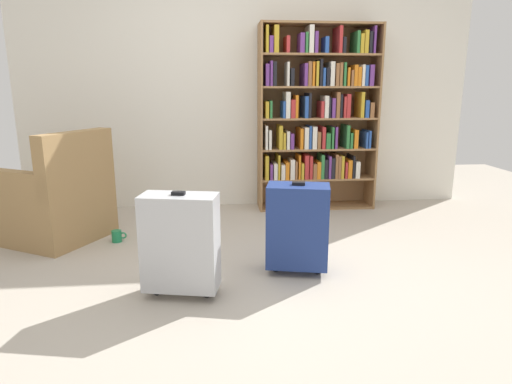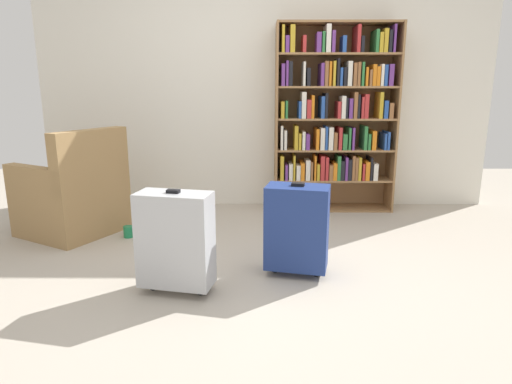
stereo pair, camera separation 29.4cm
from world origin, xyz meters
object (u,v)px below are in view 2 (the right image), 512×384
suitcase_navy_blue (297,227)px  mug (129,232)px  armchair (74,197)px  bookshelf (335,115)px  suitcase_silver (175,240)px

suitcase_navy_blue → mug: bearing=151.4°
mug → suitcase_navy_blue: 1.56m
mug → suitcase_navy_blue: (1.35, -0.74, 0.28)m
armchair → mug: (0.48, -0.12, -0.27)m
suitcase_navy_blue → armchair: bearing=154.9°
bookshelf → mug: 2.25m
armchair → suitcase_silver: 1.56m
bookshelf → mug: bearing=-153.6°
bookshelf → mug: size_ratio=15.23×
mug → armchair: bearing=165.6°
mug → suitcase_silver: 1.20m
bookshelf → suitcase_silver: bookshelf is taller
bookshelf → armchair: (-2.33, -0.79, -0.65)m
suitcase_navy_blue → suitcase_silver: size_ratio=0.97×
suitcase_navy_blue → suitcase_silver: suitcase_silver is taller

